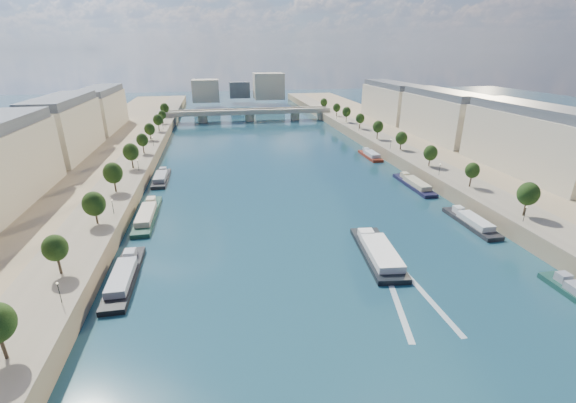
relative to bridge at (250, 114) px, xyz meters
name	(u,v)px	position (x,y,z in m)	size (l,w,h in m)	color
ground	(285,184)	(0.00, -137.16, -5.08)	(700.00, 700.00, 0.00)	#0D2739
quay_left	(74,190)	(-72.00, -137.16, -2.58)	(44.00, 520.00, 5.00)	#9E8460
quay_right	(462,167)	(72.00, -137.16, -2.58)	(44.00, 520.00, 5.00)	#9E8460
pave_left	(120,180)	(-57.00, -137.16, -0.03)	(14.00, 520.00, 0.10)	gray
pave_right	(428,163)	(57.00, -137.16, -0.03)	(14.00, 520.00, 0.10)	gray
trees_left	(125,163)	(-55.00, -135.16, 5.39)	(4.80, 268.80, 8.26)	#382B1E
trees_right	(413,144)	(55.00, -127.16, 5.39)	(4.80, 268.80, 8.26)	#382B1E
lamps_left	(127,181)	(-52.50, -147.16, 2.70)	(0.36, 200.36, 4.28)	black
lamps_right	(412,154)	(52.50, -132.16, 2.70)	(0.36, 200.36, 4.28)	black
buildings_left	(36,143)	(-85.00, -125.16, 11.37)	(16.00, 226.00, 23.20)	beige
buildings_right	(478,126)	(85.00, -125.16, 11.37)	(16.00, 226.00, 23.20)	beige
skyline	(244,88)	(3.19, 82.36, 9.57)	(79.00, 42.00, 22.00)	beige
bridge	(250,114)	(0.00, 0.00, 0.00)	(112.00, 12.00, 8.15)	#C1B79E
tour_barge	(378,253)	(12.48, -193.70, -4.15)	(10.12, 26.39, 3.64)	black
wake	(411,296)	(12.48, -210.35, -5.06)	(10.73, 26.01, 0.04)	silver
moored_barges_left	(131,259)	(-45.50, -185.66, -4.24)	(5.00, 162.38, 3.60)	#191A39
moored_barges_right	(471,222)	(45.50, -181.96, -4.24)	(5.00, 162.41, 3.60)	black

